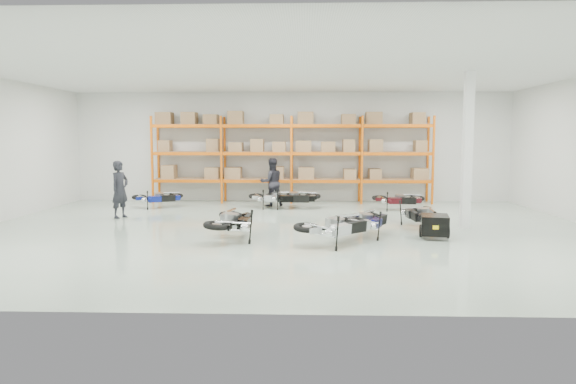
{
  "coord_description": "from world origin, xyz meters",
  "views": [
    {
      "loc": [
        0.54,
        -14.41,
        2.62
      ],
      "look_at": [
        0.07,
        0.03,
        1.1
      ],
      "focal_mm": 32.0,
      "sensor_mm": 36.0,
      "label": 1
    }
  ],
  "objects_px": {
    "moto_touring_right": "(421,210)",
    "person_back": "(272,182)",
    "moto_back_b": "(275,194)",
    "person_left": "(120,189)",
    "moto_black_far_left": "(234,216)",
    "trailer": "(435,225)",
    "moto_back_a": "(158,195)",
    "moto_back_c": "(292,194)",
    "moto_back_d": "(399,196)",
    "moto_blue_centre": "(368,216)",
    "moto_silver_left": "(337,221)"
  },
  "relations": [
    {
      "from": "person_left",
      "to": "person_back",
      "type": "bearing_deg",
      "value": -33.37
    },
    {
      "from": "moto_blue_centre",
      "to": "person_back",
      "type": "bearing_deg",
      "value": -36.95
    },
    {
      "from": "moto_back_b",
      "to": "person_back",
      "type": "distance_m",
      "value": 0.68
    },
    {
      "from": "moto_touring_right",
      "to": "moto_back_d",
      "type": "bearing_deg",
      "value": 87.12
    },
    {
      "from": "moto_touring_right",
      "to": "person_left",
      "type": "distance_m",
      "value": 9.63
    },
    {
      "from": "moto_back_c",
      "to": "person_left",
      "type": "xyz_separation_m",
      "value": [
        -5.62,
        -2.37,
        0.4
      ]
    },
    {
      "from": "moto_back_c",
      "to": "moto_back_d",
      "type": "height_order",
      "value": "moto_back_c"
    },
    {
      "from": "moto_black_far_left",
      "to": "trailer",
      "type": "distance_m",
      "value": 5.26
    },
    {
      "from": "trailer",
      "to": "moto_back_a",
      "type": "xyz_separation_m",
      "value": [
        -8.92,
        5.64,
        0.14
      ]
    },
    {
      "from": "moto_silver_left",
      "to": "moto_back_c",
      "type": "xyz_separation_m",
      "value": [
        -1.26,
        6.46,
        -0.04
      ]
    },
    {
      "from": "moto_back_a",
      "to": "person_back",
      "type": "relative_size",
      "value": 0.88
    },
    {
      "from": "moto_blue_centre",
      "to": "moto_silver_left",
      "type": "relative_size",
      "value": 0.92
    },
    {
      "from": "moto_blue_centre",
      "to": "person_back",
      "type": "height_order",
      "value": "person_back"
    },
    {
      "from": "moto_silver_left",
      "to": "person_left",
      "type": "relative_size",
      "value": 1.02
    },
    {
      "from": "moto_touring_right",
      "to": "moto_back_b",
      "type": "relative_size",
      "value": 1.02
    },
    {
      "from": "moto_touring_right",
      "to": "moto_back_a",
      "type": "height_order",
      "value": "moto_touring_right"
    },
    {
      "from": "moto_silver_left",
      "to": "moto_back_b",
      "type": "xyz_separation_m",
      "value": [
        -1.91,
        6.65,
        -0.06
      ]
    },
    {
      "from": "moto_back_a",
      "to": "person_left",
      "type": "xyz_separation_m",
      "value": [
        -0.57,
        -2.44,
        0.44
      ]
    },
    {
      "from": "moto_touring_right",
      "to": "person_back",
      "type": "xyz_separation_m",
      "value": [
        -4.68,
        4.68,
        0.4
      ]
    },
    {
      "from": "trailer",
      "to": "moto_back_b",
      "type": "xyz_separation_m",
      "value": [
        -4.51,
        5.76,
        0.17
      ]
    },
    {
      "from": "trailer",
      "to": "moto_touring_right",
      "type": "bearing_deg",
      "value": 100.42
    },
    {
      "from": "trailer",
      "to": "moto_back_a",
      "type": "height_order",
      "value": "moto_back_a"
    },
    {
      "from": "moto_back_b",
      "to": "person_left",
      "type": "distance_m",
      "value": 5.61
    },
    {
      "from": "moto_back_d",
      "to": "moto_touring_right",
      "type": "bearing_deg",
      "value": -176.94
    },
    {
      "from": "moto_blue_centre",
      "to": "moto_back_d",
      "type": "bearing_deg",
      "value": -82.2
    },
    {
      "from": "moto_silver_left",
      "to": "trailer",
      "type": "height_order",
      "value": "moto_silver_left"
    },
    {
      "from": "person_back",
      "to": "moto_touring_right",
      "type": "bearing_deg",
      "value": 117.1
    },
    {
      "from": "moto_silver_left",
      "to": "moto_touring_right",
      "type": "height_order",
      "value": "moto_silver_left"
    },
    {
      "from": "moto_back_b",
      "to": "moto_back_d",
      "type": "xyz_separation_m",
      "value": [
        4.55,
        -0.41,
        -0.02
      ]
    },
    {
      "from": "moto_back_b",
      "to": "moto_back_c",
      "type": "bearing_deg",
      "value": -113.39
    },
    {
      "from": "moto_black_far_left",
      "to": "moto_blue_centre",
      "type": "bearing_deg",
      "value": -166.75
    },
    {
      "from": "moto_back_c",
      "to": "moto_back_d",
      "type": "relative_size",
      "value": 1.09
    },
    {
      "from": "moto_black_far_left",
      "to": "person_left",
      "type": "xyz_separation_m",
      "value": [
        -4.24,
        3.51,
        0.34
      ]
    },
    {
      "from": "person_back",
      "to": "moto_back_b",
      "type": "bearing_deg",
      "value": 90.22
    },
    {
      "from": "trailer",
      "to": "person_back",
      "type": "height_order",
      "value": "person_back"
    },
    {
      "from": "trailer",
      "to": "moto_back_c",
      "type": "relative_size",
      "value": 0.83
    },
    {
      "from": "moto_black_far_left",
      "to": "person_left",
      "type": "distance_m",
      "value": 5.51
    },
    {
      "from": "moto_silver_left",
      "to": "moto_back_b",
      "type": "height_order",
      "value": "moto_silver_left"
    },
    {
      "from": "person_left",
      "to": "person_back",
      "type": "distance_m",
      "value": 5.7
    },
    {
      "from": "moto_back_c",
      "to": "person_back",
      "type": "distance_m",
      "value": 1.15
    },
    {
      "from": "trailer",
      "to": "moto_back_d",
      "type": "height_order",
      "value": "moto_back_d"
    },
    {
      "from": "moto_blue_centre",
      "to": "moto_silver_left",
      "type": "xyz_separation_m",
      "value": [
        -0.89,
        -1.16,
        0.05
      ]
    },
    {
      "from": "moto_silver_left",
      "to": "moto_back_b",
      "type": "relative_size",
      "value": 1.12
    },
    {
      "from": "moto_silver_left",
      "to": "person_back",
      "type": "bearing_deg",
      "value": -25.77
    },
    {
      "from": "moto_back_c",
      "to": "moto_blue_centre",
      "type": "bearing_deg",
      "value": -153.2
    },
    {
      "from": "moto_touring_right",
      "to": "person_back",
      "type": "distance_m",
      "value": 6.63
    },
    {
      "from": "moto_back_c",
      "to": "moto_back_d",
      "type": "distance_m",
      "value": 3.9
    },
    {
      "from": "moto_silver_left",
      "to": "person_back",
      "type": "relative_size",
      "value": 1.03
    },
    {
      "from": "moto_back_a",
      "to": "person_left",
      "type": "distance_m",
      "value": 2.55
    },
    {
      "from": "moto_silver_left",
      "to": "moto_touring_right",
      "type": "bearing_deg",
      "value": -88.27
    }
  ]
}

